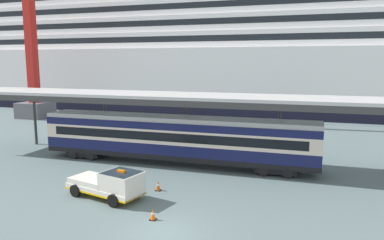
% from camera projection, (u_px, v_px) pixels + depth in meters
% --- Properties ---
extents(ground_plane, '(400.00, 400.00, 0.00)m').
position_uv_depth(ground_plane, '(162.00, 232.00, 19.08)').
color(ground_plane, slate).
extents(cruise_ship, '(168.39, 28.56, 29.66)m').
position_uv_depth(cruise_ship, '(205.00, 55.00, 72.44)').
color(cruise_ship, black).
rests_on(cruise_ship, ground).
extents(platform_canopy, '(41.82, 5.44, 5.96)m').
position_uv_depth(platform_canopy, '(176.00, 97.00, 31.31)').
color(platform_canopy, '#B8B8B8').
rests_on(platform_canopy, ground).
extents(train_carriage, '(23.60, 2.81, 4.11)m').
position_uv_depth(train_carriage, '(175.00, 138.00, 31.45)').
color(train_carriage, black).
rests_on(train_carriage, ground).
extents(service_truck, '(5.54, 3.23, 2.02)m').
position_uv_depth(service_truck, '(111.00, 183.00, 23.69)').
color(service_truck, silver).
rests_on(service_truck, ground).
extents(traffic_cone_near, '(0.36, 0.36, 0.63)m').
position_uv_depth(traffic_cone_near, '(153.00, 215.00, 20.55)').
color(traffic_cone_near, black).
rests_on(traffic_cone_near, ground).
extents(traffic_cone_mid, '(0.36, 0.36, 0.70)m').
position_uv_depth(traffic_cone_mid, '(158.00, 186.00, 25.23)').
color(traffic_cone_mid, black).
rests_on(traffic_cone_mid, ground).
extents(dockside_crane, '(11.21, 4.40, 57.14)m').
position_uv_depth(dockside_crane, '(30.00, 0.00, 55.50)').
color(dockside_crane, '#595960').
rests_on(dockside_crane, ground).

